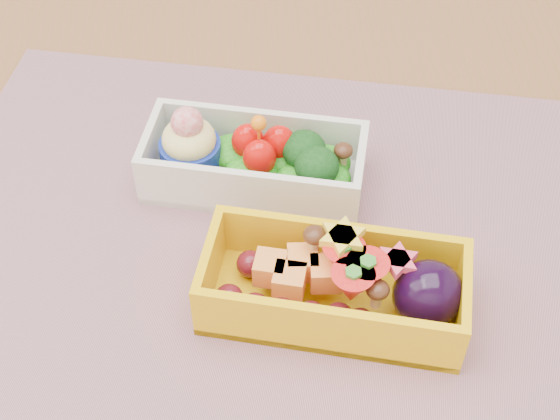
{
  "coord_description": "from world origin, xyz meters",
  "views": [
    {
      "loc": [
        -0.03,
        -0.37,
        1.23
      ],
      "look_at": [
        -0.02,
        0.03,
        0.79
      ],
      "focal_mm": 52.03,
      "sensor_mm": 36.0,
      "label": 1
    }
  ],
  "objects_px": {
    "table": "(303,347)",
    "bento_white": "(253,161)",
    "placemat": "(270,249)",
    "bento_yellow": "(340,286)"
  },
  "relations": [
    {
      "from": "bento_yellow",
      "to": "table",
      "type": "bearing_deg",
      "value": 133.74
    },
    {
      "from": "table",
      "to": "bento_yellow",
      "type": "relative_size",
      "value": 6.15
    },
    {
      "from": "table",
      "to": "bento_white",
      "type": "distance_m",
      "value": 0.16
    },
    {
      "from": "placemat",
      "to": "table",
      "type": "bearing_deg",
      "value": -43.12
    },
    {
      "from": "placemat",
      "to": "bento_yellow",
      "type": "height_order",
      "value": "bento_yellow"
    },
    {
      "from": "placemat",
      "to": "bento_white",
      "type": "bearing_deg",
      "value": 99.46
    },
    {
      "from": "placemat",
      "to": "bento_white",
      "type": "height_order",
      "value": "bento_white"
    },
    {
      "from": "placemat",
      "to": "bento_yellow",
      "type": "xyz_separation_m",
      "value": [
        0.05,
        -0.06,
        0.03
      ]
    },
    {
      "from": "table",
      "to": "bento_white",
      "type": "height_order",
      "value": "bento_white"
    },
    {
      "from": "table",
      "to": "bento_white",
      "type": "xyz_separation_m",
      "value": [
        -0.04,
        0.09,
        0.13
      ]
    }
  ]
}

